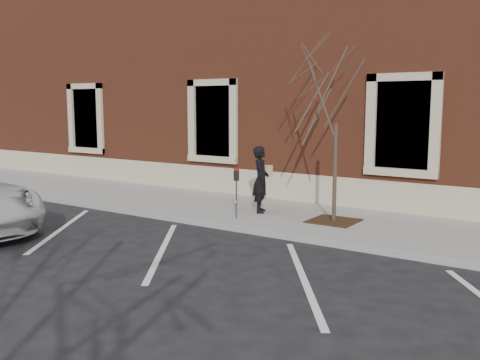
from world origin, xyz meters
The scene contains 9 objects.
ground centered at (0.00, 0.00, 0.00)m, with size 120.00×120.00×0.00m, color #28282B.
sidewalk_near centered at (0.00, 1.75, 0.07)m, with size 40.00×3.50×0.15m, color #9E9C95.
curb_near centered at (0.00, -0.05, 0.07)m, with size 40.00×0.12×0.15m, color #9E9E99.
parking_stripes centered at (0.00, -2.20, 0.00)m, with size 28.00×4.40×0.01m, color silver, non-canonical shape.
building_civic centered at (0.00, 7.74, 4.00)m, with size 40.00×8.62×8.00m.
man centered at (0.01, 1.53, 1.01)m, with size 0.62×0.41×1.71m, color black.
parking_meter centered at (-0.08, 0.56, 1.00)m, with size 0.11×0.09×1.23m.
tree_grate centered at (2.05, 1.57, 0.16)m, with size 1.08×1.08×0.03m, color #3D2613.
sapling centered at (2.05, 1.57, 3.11)m, with size 2.54×2.54×4.24m.
Camera 1 is at (7.21, -10.01, 2.91)m, focal length 40.00 mm.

